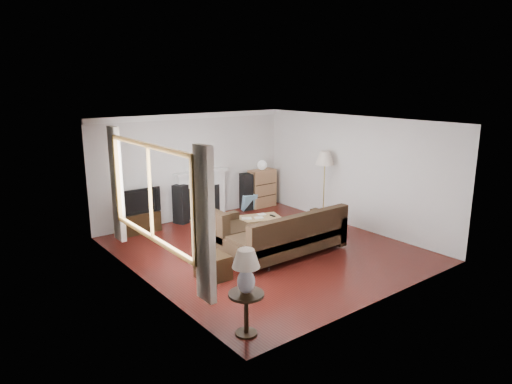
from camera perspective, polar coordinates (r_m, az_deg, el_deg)
room at (r=8.70m, az=1.21°, el=0.59°), size 5.10×5.60×2.54m
window at (r=7.20m, az=-13.10°, el=-0.08°), size 0.12×2.74×1.54m
curtain_near at (r=5.97m, az=-6.41°, el=-4.15°), size 0.10×0.35×2.10m
curtain_far at (r=8.63m, az=-17.00°, el=0.90°), size 0.10×0.35×2.10m
fireplace at (r=11.05m, az=-6.82°, el=-0.27°), size 1.40×0.26×1.15m
tv_stand at (r=10.29m, az=-14.45°, el=-3.70°), size 0.89×0.40×0.44m
television at (r=10.16m, az=-14.61°, el=-1.03°), size 0.95×0.12×0.55m
speaker_left at (r=10.69m, az=-9.39°, el=-1.50°), size 0.35×0.38×0.91m
speaker_right at (r=11.68m, az=-1.23°, el=0.03°), size 0.32×0.36×0.93m
bookshelf at (r=11.96m, az=0.76°, el=0.49°), size 0.71×0.34×0.98m
globe_lamp at (r=11.84m, az=0.76°, el=3.38°), size 0.24×0.24×0.24m
sectional_sofa at (r=8.65m, az=3.97°, el=-5.30°), size 2.55×1.86×0.82m
coffee_table at (r=9.79m, az=0.08°, el=-4.28°), size 1.14×0.84×0.40m
footstool at (r=7.74m, az=-5.42°, el=-9.30°), size 0.50×0.50×0.41m
floor_lamp at (r=10.69m, az=8.49°, el=0.64°), size 0.49×0.49×1.67m
side_table at (r=6.10m, az=-1.23°, el=-14.96°), size 0.47×0.47×0.58m
table_lamp at (r=5.85m, az=-1.26°, el=-9.94°), size 0.36×0.36×0.58m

